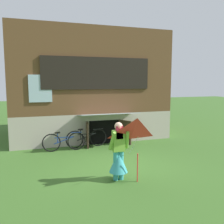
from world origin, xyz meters
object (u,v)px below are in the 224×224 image
object	(u,v)px
kite	(137,135)
bicycle_blue	(64,142)
person	(119,156)
bicycle_black	(86,138)

from	to	relation	value
kite	bicycle_blue	bearing A→B (deg)	109.72
kite	bicycle_blue	xyz separation A→B (m)	(-1.42, 3.95, -1.00)
person	kite	world-z (taller)	kite
kite	bicycle_black	xyz separation A→B (m)	(-0.44, 4.20, -0.99)
person	bicycle_blue	distance (m)	3.60
person	bicycle_blue	size ratio (longest dim) A/B	0.96
bicycle_black	bicycle_blue	xyz separation A→B (m)	(-0.97, -0.25, -0.01)
person	kite	xyz separation A→B (m)	(0.32, -0.54, 0.69)
person	bicycle_black	xyz separation A→B (m)	(-0.12, 3.67, -0.31)
person	bicycle_black	world-z (taller)	person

